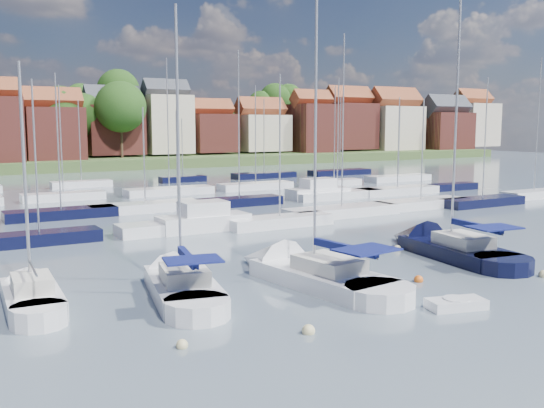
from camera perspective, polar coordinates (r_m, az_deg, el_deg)
ground at (r=66.95m, az=-9.14°, el=0.50°), size 260.00×260.00×0.00m
sailboat_left at (r=30.17m, az=-8.79°, el=-7.37°), size 4.94×11.06×14.60m
sailboat_centre at (r=31.96m, az=2.72°, el=-6.45°), size 4.84×12.76×16.86m
sailboat_navy at (r=39.72m, az=15.56°, el=-3.95°), size 4.71×12.45×16.80m
sailboat_far at (r=29.85m, az=-21.80°, el=-8.02°), size 2.73×8.78×11.63m
tender at (r=28.18m, az=16.95°, el=-8.98°), size 2.77×1.80×0.55m
buoy_a at (r=22.83m, az=-8.46°, el=-13.24°), size 0.44×0.44×0.44m
buoy_b at (r=24.07m, az=3.45°, el=-12.06°), size 0.52×0.52×0.52m
buoy_c at (r=28.97m, az=7.43°, el=-8.70°), size 0.44×0.44×0.44m
buoy_d at (r=35.52m, az=24.20°, el=-6.27°), size 0.54×0.54×0.54m
buoy_e at (r=39.89m, az=11.71°, el=-4.30°), size 0.49×0.49×0.49m
buoy_g at (r=32.36m, az=13.62°, el=-7.12°), size 0.48×0.48×0.48m
marina_field at (r=63.17m, az=-5.96°, el=0.54°), size 79.62×41.41×15.93m
far_shore_town at (r=156.98m, az=-20.63°, el=5.77°), size 212.46×90.00×22.27m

